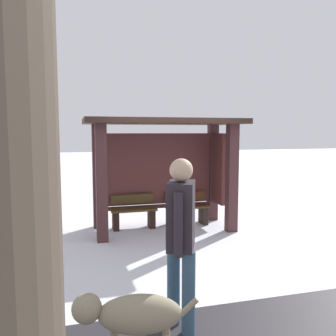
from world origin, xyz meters
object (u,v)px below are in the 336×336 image
bench_left_inside (134,213)px  person_walking (181,231)px  bench_center_inside (187,211)px  bus_shelter (165,152)px  dog (131,316)px

bench_left_inside → person_walking: 4.09m
bench_center_inside → person_walking: (-1.39, -4.02, 0.75)m
bus_shelter → person_walking: size_ratio=1.79×
bench_left_inside → bench_center_inside: 1.21m
bus_shelter → bench_center_inside: (0.53, 0.11, -1.34)m
dog → bench_left_inside: bearing=80.1°
bench_left_inside → person_walking: bearing=-92.6°
person_walking → dog: size_ratio=1.70×
bench_center_inside → person_walking: size_ratio=0.54×
person_walking → bus_shelter: bearing=77.6°
bus_shelter → bench_left_inside: bus_shelter is taller
bus_shelter → bench_left_inside: bearing=170.9°
bus_shelter → bench_center_inside: 1.44m
bench_left_inside → person_walking: size_ratio=0.54×
bus_shelter → bench_center_inside: bus_shelter is taller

